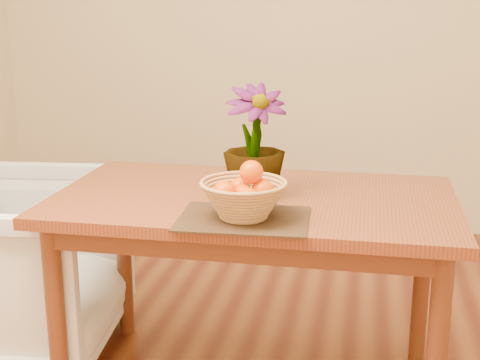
% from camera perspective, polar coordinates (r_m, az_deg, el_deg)
% --- Properties ---
extents(wall_back, '(4.00, 0.02, 2.70)m').
position_cam_1_polar(wall_back, '(4.19, 5.94, 14.07)').
color(wall_back, beige).
rests_on(wall_back, floor).
extents(table, '(1.40, 0.80, 0.75)m').
position_cam_1_polar(table, '(2.37, 1.18, -3.36)').
color(table, maroon).
rests_on(table, floor).
extents(placemat, '(0.42, 0.32, 0.01)m').
position_cam_1_polar(placemat, '(2.08, 0.30, -3.33)').
color(placemat, '#341F12').
rests_on(placemat, table).
extents(wicker_basket, '(0.27, 0.27, 0.11)m').
position_cam_1_polar(wicker_basket, '(2.07, 0.31, -1.81)').
color(wicker_basket, tan).
rests_on(wicker_basket, placemat).
extents(orange_pile, '(0.19, 0.18, 0.13)m').
position_cam_1_polar(orange_pile, '(2.06, 0.44, -0.75)').
color(orange_pile, '#D13E03').
rests_on(orange_pile, wicker_basket).
extents(potted_plant, '(0.29, 0.29, 0.39)m').
position_cam_1_polar(potted_plant, '(2.30, 1.25, 3.32)').
color(potted_plant, '#164212').
rests_on(potted_plant, table).
extents(armchair, '(0.82, 0.87, 0.82)m').
position_cam_1_polar(armchair, '(2.85, -18.75, -6.42)').
color(armchair, '#7C6856').
rests_on(armchair, floor).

